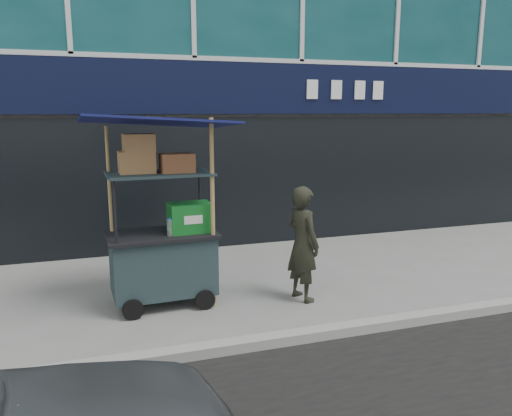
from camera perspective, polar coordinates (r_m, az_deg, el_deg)
name	(u,v)px	position (r m, az deg, el deg)	size (l,w,h in m)	color
ground	(269,337)	(5.80, 1.48, -14.57)	(80.00, 80.00, 0.00)	slate
curb	(275,340)	(5.61, 2.19, -14.85)	(80.00, 0.18, 0.12)	#979890
vendor_cart	(164,240)	(6.57, -10.52, -3.57)	(1.90, 1.38, 2.48)	#1A2B2C
vendor_man	(303,244)	(6.67, 5.37, -4.07)	(0.56, 0.37, 1.55)	black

